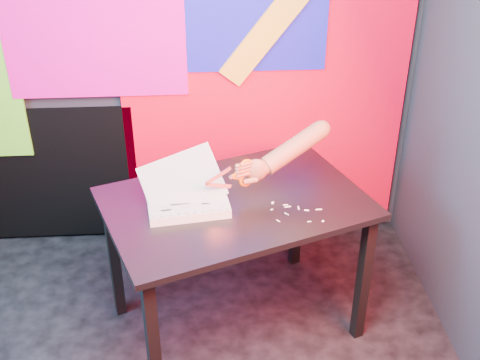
{
  "coord_description": "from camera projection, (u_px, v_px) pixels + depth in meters",
  "views": [
    {
      "loc": [
        0.3,
        -1.66,
        2.22
      ],
      "look_at": [
        0.46,
        0.63,
        0.87
      ],
      "focal_mm": 45.0,
      "sensor_mm": 36.0,
      "label": 1
    }
  ],
  "objects": [
    {
      "name": "hand_forearm",
      "position": [
        288.0,
        151.0,
        2.75
      ],
      "size": [
        0.45,
        0.25,
        0.22
      ],
      "rotation": [
        0.0,
        0.0,
        0.45
      ],
      "color": "brown",
      "rests_on": "work_table"
    },
    {
      "name": "room",
      "position": [
        106.0,
        154.0,
        1.85
      ],
      "size": [
        3.01,
        3.01,
        2.71
      ],
      "color": "black",
      "rests_on": "ground"
    },
    {
      "name": "paper_clippings",
      "position": [
        295.0,
        210.0,
        2.67
      ],
      "size": [
        0.23,
        0.18,
        0.0
      ],
      "color": "silver",
      "rests_on": "work_table"
    },
    {
      "name": "scissors",
      "position": [
        243.0,
        174.0,
        2.68
      ],
      "size": [
        0.22,
        0.11,
        0.14
      ],
      "rotation": [
        0.0,
        0.0,
        0.45
      ],
      "color": "#B1B3BA",
      "rests_on": "printout_stack"
    },
    {
      "name": "work_table",
      "position": [
        235.0,
        218.0,
        2.79
      ],
      "size": [
        1.36,
        1.14,
        0.75
      ],
      "rotation": [
        0.0,
        0.0,
        0.36
      ],
      "color": "black",
      "rests_on": "ground"
    },
    {
      "name": "backdrop",
      "position": [
        159.0,
        93.0,
        3.32
      ],
      "size": [
        2.88,
        0.05,
        2.08
      ],
      "color": "#ED001E",
      "rests_on": "ground"
    },
    {
      "name": "printout_stack",
      "position": [
        187.0,
        202.0,
        2.68
      ],
      "size": [
        0.42,
        0.31,
        0.27
      ],
      "rotation": [
        0.0,
        0.0,
        0.14
      ],
      "color": "beige",
      "rests_on": "work_table"
    }
  ]
}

